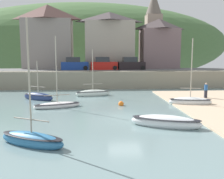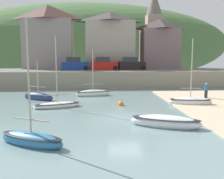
{
  "view_description": "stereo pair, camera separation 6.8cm",
  "coord_description": "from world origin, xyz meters",
  "px_view_note": "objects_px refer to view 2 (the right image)",
  "views": [
    {
      "loc": [
        -2.16,
        -18.32,
        4.65
      ],
      "look_at": [
        -0.72,
        3.98,
        1.59
      ],
      "focal_mm": 40.44,
      "sensor_mm": 36.0,
      "label": 1
    },
    {
      "loc": [
        -2.09,
        -18.32,
        4.65
      ],
      "look_at": [
        -0.72,
        3.98,
        1.59
      ],
      "focal_mm": 40.44,
      "sensor_mm": 36.0,
      "label": 2
    }
  ],
  "objects_px": {
    "sailboat_tall_mast": "(166,122)",
    "parked_car_by_wall": "(104,64)",
    "waterfront_building_right": "(159,43)",
    "rowboat_small_beached": "(31,139)",
    "dinghy_open_wooden": "(93,93)",
    "sailboat_nearest_shore": "(190,101)",
    "mooring_buoy": "(121,104)",
    "church_with_spire": "(154,28)",
    "sailboat_far_left": "(38,97)",
    "waterfront_building_centre": "(110,40)",
    "sailboat_white_hull": "(57,105)",
    "person_near_water": "(206,90)",
    "parked_car_near_slipway": "(75,65)",
    "parked_car_end_of_row": "(131,64)",
    "waterfront_building_left": "(48,36)"
  },
  "relations": [
    {
      "from": "sailboat_tall_mast",
      "to": "parked_car_by_wall",
      "type": "relative_size",
      "value": 1.14
    },
    {
      "from": "church_with_spire",
      "to": "person_near_water",
      "type": "distance_m",
      "value": 23.24
    },
    {
      "from": "parked_car_by_wall",
      "to": "mooring_buoy",
      "type": "xyz_separation_m",
      "value": [
        1.12,
        -16.17,
        -3.05
      ]
    },
    {
      "from": "waterfront_building_right",
      "to": "sailboat_white_hull",
      "type": "height_order",
      "value": "waterfront_building_right"
    },
    {
      "from": "church_with_spire",
      "to": "dinghy_open_wooden",
      "type": "bearing_deg",
      "value": -120.55
    },
    {
      "from": "rowboat_small_beached",
      "to": "sailboat_tall_mast",
      "type": "distance_m",
      "value": 8.44
    },
    {
      "from": "waterfront_building_right",
      "to": "church_with_spire",
      "type": "xyz_separation_m",
      "value": [
        -0.11,
        4.0,
        2.93
      ]
    },
    {
      "from": "waterfront_building_centre",
      "to": "mooring_buoy",
      "type": "relative_size",
      "value": 18.44
    },
    {
      "from": "dinghy_open_wooden",
      "to": "parked_car_by_wall",
      "type": "height_order",
      "value": "dinghy_open_wooden"
    },
    {
      "from": "waterfront_building_centre",
      "to": "sailboat_white_hull",
      "type": "bearing_deg",
      "value": -105.32
    },
    {
      "from": "sailboat_far_left",
      "to": "sailboat_nearest_shore",
      "type": "relative_size",
      "value": 0.67
    },
    {
      "from": "waterfront_building_right",
      "to": "sailboat_far_left",
      "type": "xyz_separation_m",
      "value": [
        -16.95,
        -17.02,
        -6.35
      ]
    },
    {
      "from": "sailboat_white_hull",
      "to": "sailboat_far_left",
      "type": "bearing_deg",
      "value": 103.11
    },
    {
      "from": "parked_car_end_of_row",
      "to": "rowboat_small_beached",
      "type": "bearing_deg",
      "value": -112.38
    },
    {
      "from": "church_with_spire",
      "to": "sailboat_nearest_shore",
      "type": "relative_size",
      "value": 2.19
    },
    {
      "from": "person_near_water",
      "to": "dinghy_open_wooden",
      "type": "bearing_deg",
      "value": 167.46
    },
    {
      "from": "waterfront_building_right",
      "to": "sailboat_tall_mast",
      "type": "bearing_deg",
      "value": -102.9
    },
    {
      "from": "church_with_spire",
      "to": "sailboat_tall_mast",
      "type": "relative_size",
      "value": 2.93
    },
    {
      "from": "sailboat_white_hull",
      "to": "mooring_buoy",
      "type": "bearing_deg",
      "value": -13.87
    },
    {
      "from": "waterfront_building_right",
      "to": "waterfront_building_left",
      "type": "bearing_deg",
      "value": 180.0
    },
    {
      "from": "waterfront_building_left",
      "to": "parked_car_near_slipway",
      "type": "xyz_separation_m",
      "value": [
        4.66,
        -4.5,
        -4.54
      ]
    },
    {
      "from": "waterfront_building_left",
      "to": "parked_car_near_slipway",
      "type": "height_order",
      "value": "waterfront_building_left"
    },
    {
      "from": "church_with_spire",
      "to": "waterfront_building_right",
      "type": "bearing_deg",
      "value": -88.45
    },
    {
      "from": "sailboat_nearest_shore",
      "to": "parked_car_end_of_row",
      "type": "relative_size",
      "value": 1.52
    },
    {
      "from": "sailboat_nearest_shore",
      "to": "church_with_spire",
      "type": "bearing_deg",
      "value": 95.3
    },
    {
      "from": "waterfront_building_right",
      "to": "mooring_buoy",
      "type": "xyz_separation_m",
      "value": [
        -8.59,
        -20.67,
        -6.51
      ]
    },
    {
      "from": "church_with_spire",
      "to": "sailboat_far_left",
      "type": "relative_size",
      "value": 3.28
    },
    {
      "from": "dinghy_open_wooden",
      "to": "parked_car_near_slipway",
      "type": "distance_m",
      "value": 11.16
    },
    {
      "from": "waterfront_building_right",
      "to": "rowboat_small_beached",
      "type": "xyz_separation_m",
      "value": [
        -14.27,
        -30.63,
        -6.36
      ]
    },
    {
      "from": "dinghy_open_wooden",
      "to": "parked_car_near_slipway",
      "type": "height_order",
      "value": "dinghy_open_wooden"
    },
    {
      "from": "dinghy_open_wooden",
      "to": "person_near_water",
      "type": "relative_size",
      "value": 3.41
    },
    {
      "from": "waterfront_building_right",
      "to": "parked_car_near_slipway",
      "type": "relative_size",
      "value": 1.98
    },
    {
      "from": "sailboat_white_hull",
      "to": "parked_car_near_slipway",
      "type": "distance_m",
      "value": 16.93
    },
    {
      "from": "parked_car_end_of_row",
      "to": "mooring_buoy",
      "type": "height_order",
      "value": "parked_car_end_of_row"
    },
    {
      "from": "waterfront_building_centre",
      "to": "parked_car_near_slipway",
      "type": "relative_size",
      "value": 2.23
    },
    {
      "from": "sailboat_far_left",
      "to": "person_near_water",
      "type": "height_order",
      "value": "sailboat_far_left"
    },
    {
      "from": "sailboat_nearest_shore",
      "to": "sailboat_white_hull",
      "type": "distance_m",
      "value": 12.35
    },
    {
      "from": "waterfront_building_right",
      "to": "dinghy_open_wooden",
      "type": "height_order",
      "value": "waterfront_building_right"
    },
    {
      "from": "parked_car_by_wall",
      "to": "parked_car_end_of_row",
      "type": "relative_size",
      "value": 1.0
    },
    {
      "from": "dinghy_open_wooden",
      "to": "parked_car_end_of_row",
      "type": "xyz_separation_m",
      "value": [
        5.83,
        10.38,
        2.9
      ]
    },
    {
      "from": "waterfront_building_centre",
      "to": "parked_car_end_of_row",
      "type": "bearing_deg",
      "value": -55.09
    },
    {
      "from": "rowboat_small_beached",
      "to": "sailboat_white_hull",
      "type": "relative_size",
      "value": 1.04
    },
    {
      "from": "dinghy_open_wooden",
      "to": "waterfront_building_centre",
      "type": "bearing_deg",
      "value": 68.1
    },
    {
      "from": "sailboat_far_left",
      "to": "sailboat_white_hull",
      "type": "distance_m",
      "value": 4.89
    },
    {
      "from": "rowboat_small_beached",
      "to": "mooring_buoy",
      "type": "relative_size",
      "value": 13.02
    },
    {
      "from": "mooring_buoy",
      "to": "person_near_water",
      "type": "bearing_deg",
      "value": 18.22
    },
    {
      "from": "dinghy_open_wooden",
      "to": "sailboat_nearest_shore",
      "type": "bearing_deg",
      "value": -43.51
    },
    {
      "from": "parked_car_end_of_row",
      "to": "church_with_spire",
      "type": "bearing_deg",
      "value": 54.32
    },
    {
      "from": "waterfront_building_left",
      "to": "sailboat_white_hull",
      "type": "xyz_separation_m",
      "value": [
        4.46,
        -21.17,
        -7.5
      ]
    },
    {
      "from": "parked_car_end_of_row",
      "to": "mooring_buoy",
      "type": "relative_size",
      "value": 8.22
    }
  ]
}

